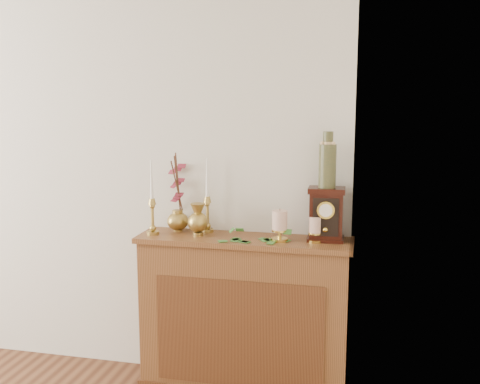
% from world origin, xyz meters
% --- Properties ---
extents(console_shelf, '(1.24, 0.34, 0.93)m').
position_xyz_m(console_shelf, '(1.40, 2.10, 0.44)').
color(console_shelf, brown).
rests_on(console_shelf, ground).
extents(candlestick_left, '(0.07, 0.07, 0.44)m').
position_xyz_m(candlestick_left, '(0.86, 2.05, 1.07)').
color(candlestick_left, tan).
rests_on(candlestick_left, console_shelf).
extents(candlestick_center, '(0.07, 0.07, 0.44)m').
position_xyz_m(candlestick_center, '(1.16, 2.18, 1.07)').
color(candlestick_center, tan).
rests_on(candlestick_center, console_shelf).
extents(bud_vase, '(0.12, 0.12, 0.19)m').
position_xyz_m(bud_vase, '(1.13, 2.08, 1.02)').
color(bud_vase, tan).
rests_on(bud_vase, console_shelf).
extents(ginger_jar, '(0.19, 0.21, 0.48)m').
position_xyz_m(ginger_jar, '(0.97, 2.20, 1.14)').
color(ginger_jar, tan).
rests_on(ginger_jar, console_shelf).
extents(pillar_candle_left, '(0.10, 0.10, 0.19)m').
position_xyz_m(pillar_candle_left, '(1.61, 2.06, 1.03)').
color(pillar_candle_left, gold).
rests_on(pillar_candle_left, console_shelf).
extents(pillar_candle_right, '(0.08, 0.08, 0.15)m').
position_xyz_m(pillar_candle_right, '(1.81, 2.09, 1.01)').
color(pillar_candle_right, gold).
rests_on(pillar_candle_right, console_shelf).
extents(ivy_garland, '(0.46, 0.19, 0.08)m').
position_xyz_m(ivy_garland, '(1.49, 2.04, 0.94)').
color(ivy_garland, '#38732B').
rests_on(ivy_garland, console_shelf).
extents(mantel_clock, '(0.21, 0.15, 0.30)m').
position_xyz_m(mantel_clock, '(1.86, 2.13, 1.08)').
color(mantel_clock, '#33120A').
rests_on(mantel_clock, console_shelf).
extents(ceramic_vase, '(0.10, 0.10, 0.31)m').
position_xyz_m(ceramic_vase, '(1.86, 2.13, 1.37)').
color(ceramic_vase, '#193223').
rests_on(ceramic_vase, mantel_clock).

